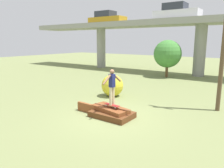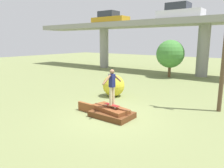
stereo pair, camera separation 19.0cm
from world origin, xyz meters
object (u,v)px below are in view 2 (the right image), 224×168
(car_on_overpass_right, at_px, (110,18))
(bush_yellow_flowering, at_px, (114,86))
(skater, at_px, (112,85))
(tree_behind_left, at_px, (170,54))
(skateboard, at_px, (112,105))
(car_on_overpass_far_right, at_px, (179,12))

(car_on_overpass_right, xyz_separation_m, bush_yellow_flowering, (8.64, -10.82, -5.37))
(skater, xyz_separation_m, tree_behind_left, (-2.31, 12.08, 0.68))
(bush_yellow_flowering, bearing_deg, skater, -54.52)
(bush_yellow_flowering, bearing_deg, skateboard, -54.52)
(tree_behind_left, relative_size, bush_yellow_flowering, 2.58)
(skater, relative_size, tree_behind_left, 0.46)
(skateboard, height_order, bush_yellow_flowering, bush_yellow_flowering)
(car_on_overpass_far_right, relative_size, tree_behind_left, 1.26)
(car_on_overpass_right, relative_size, car_on_overpass_far_right, 1.04)
(car_on_overpass_right, bearing_deg, skater, -52.09)
(skater, bearing_deg, skateboard, -26.57)
(car_on_overpass_right, distance_m, bush_yellow_flowering, 14.85)
(tree_behind_left, bearing_deg, bush_yellow_flowering, -89.50)
(skateboard, relative_size, car_on_overpass_right, 0.18)
(car_on_overpass_far_right, relative_size, bush_yellow_flowering, 3.25)
(skater, bearing_deg, tree_behind_left, 100.82)
(skater, relative_size, car_on_overpass_far_right, 0.36)
(car_on_overpass_right, xyz_separation_m, tree_behind_left, (8.56, -1.87, -3.86))
(skater, height_order, tree_behind_left, tree_behind_left)
(car_on_overpass_right, bearing_deg, tree_behind_left, -12.31)
(skateboard, distance_m, bush_yellow_flowering, 3.84)
(tree_behind_left, height_order, bush_yellow_flowering, tree_behind_left)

